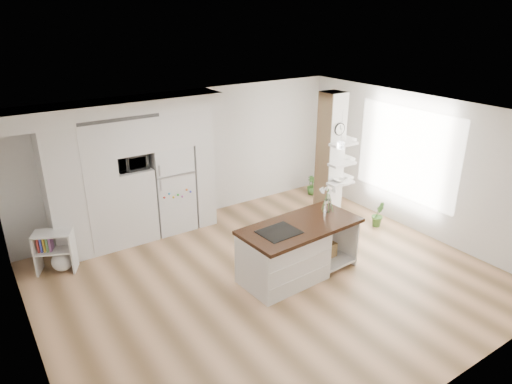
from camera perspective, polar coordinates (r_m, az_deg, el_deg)
floor at (r=7.68m, az=1.83°, el=-10.93°), size 7.00×6.00×0.01m
room at (r=6.85m, az=2.02°, el=2.21°), size 7.04×6.04×2.72m
cabinet_wall at (r=8.65m, az=-16.47°, el=3.13°), size 4.00×0.71×2.70m
refrigerator at (r=9.16m, az=-10.61°, el=0.52°), size 0.78×0.69×1.75m
column at (r=9.28m, az=9.89°, el=3.99°), size 0.69×0.90×2.70m
window at (r=9.50m, az=18.26°, el=4.55°), size 0.00×2.40×2.40m
pendant_light at (r=7.94m, az=11.49°, el=6.59°), size 0.12×0.12×0.10m
kitchen_island at (r=7.51m, az=4.14°, el=-7.54°), size 2.08×1.08×1.48m
bookshelf at (r=8.46m, az=-23.57°, el=-7.12°), size 0.71×0.58×0.73m
floor_plant_a at (r=9.66m, az=14.98°, el=-2.71°), size 0.35×0.32×0.51m
floor_plant_b at (r=11.00m, az=7.03°, el=0.82°), size 0.25×0.25×0.45m
microwave at (r=8.63m, az=-15.33°, el=3.67°), size 0.54×0.37×0.30m
shelf_plant at (r=9.52m, az=10.37°, el=5.50°), size 0.27×0.23×0.30m
decor_bowl at (r=9.19m, az=10.37°, el=1.46°), size 0.22×0.22×0.05m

